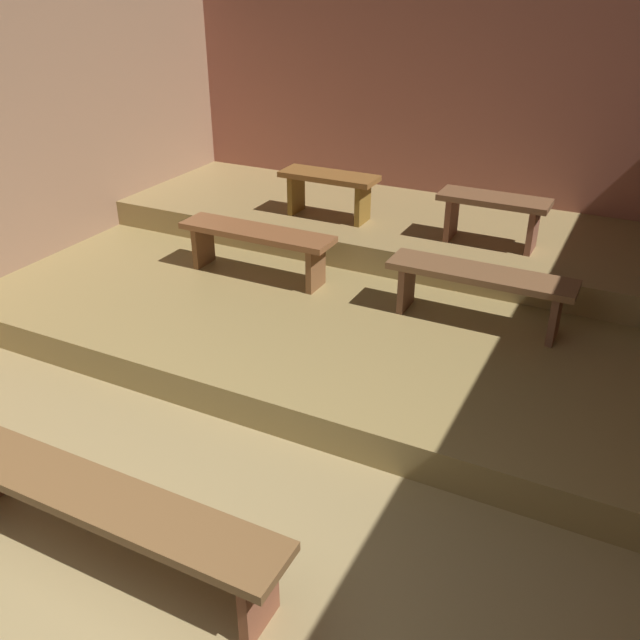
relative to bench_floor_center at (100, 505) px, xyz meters
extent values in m
cube|color=#937E52|center=(0.10, 2.24, -0.38)|extent=(6.55, 6.28, 0.08)
cube|color=#955546|center=(0.10, 5.01, 0.95)|extent=(6.55, 0.06, 2.59)
cube|color=#8A664C|center=(-2.80, 2.24, 0.95)|extent=(0.06, 6.28, 2.59)
cube|color=olive|center=(0.10, 3.10, -0.22)|extent=(5.75, 3.77, 0.24)
cube|color=olive|center=(0.10, 4.12, 0.02)|extent=(5.75, 1.73, 0.24)
cube|color=brown|center=(0.00, 0.00, 0.05)|extent=(1.98, 0.33, 0.05)
cube|color=brown|center=(0.87, 0.00, -0.16)|extent=(0.05, 0.26, 0.37)
cube|color=brown|center=(-0.84, 2.80, 0.29)|extent=(1.34, 0.33, 0.05)
cube|color=brown|center=(-1.39, 2.80, 0.08)|extent=(0.05, 0.26, 0.37)
cube|color=brown|center=(-0.29, 2.80, 0.08)|extent=(0.05, 0.26, 0.37)
cube|color=brown|center=(1.04, 2.80, 0.29)|extent=(1.34, 0.33, 0.05)
cube|color=brown|center=(0.49, 2.80, 0.08)|extent=(0.05, 0.26, 0.37)
cube|color=brown|center=(1.59, 2.80, 0.08)|extent=(0.05, 0.26, 0.37)
cube|color=brown|center=(-0.66, 3.80, 0.53)|extent=(0.91, 0.33, 0.05)
cube|color=brown|center=(-1.00, 3.80, 0.32)|extent=(0.05, 0.26, 0.37)
cube|color=brown|center=(-0.32, 3.80, 0.32)|extent=(0.05, 0.26, 0.37)
cube|color=brown|center=(0.86, 3.80, 0.53)|extent=(0.91, 0.33, 0.05)
cube|color=brown|center=(0.52, 3.80, 0.32)|extent=(0.05, 0.26, 0.37)
cube|color=brown|center=(1.21, 3.80, 0.32)|extent=(0.05, 0.26, 0.37)
camera|label=1|loc=(2.03, -1.71, 2.29)|focal=38.35mm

